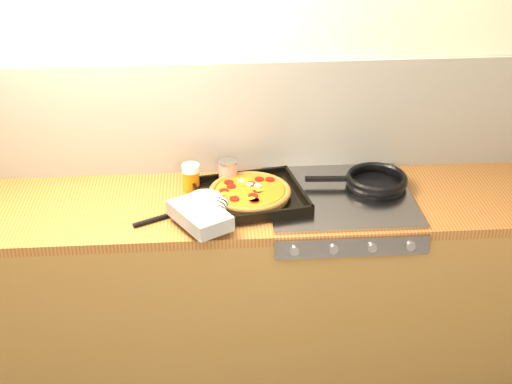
{
  "coord_description": "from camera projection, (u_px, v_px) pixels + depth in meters",
  "views": [
    {
      "loc": [
        -0.09,
        -1.48,
        2.33
      ],
      "look_at": [
        0.1,
        1.08,
        0.95
      ],
      "focal_mm": 50.0,
      "sensor_mm": 36.0,
      "label": 1
    }
  ],
  "objects": [
    {
      "name": "black_spatula",
      "position": [
        168.0,
        216.0,
        2.82
      ],
      "size": [
        0.27,
        0.18,
        0.02
      ],
      "color": "black",
      "rests_on": "counter_run"
    },
    {
      "name": "counter_run",
      "position": [
        233.0,
        290.0,
        3.16
      ],
      "size": [
        3.2,
        0.62,
        0.9
      ],
      "color": "brown",
      "rests_on": "ground"
    },
    {
      "name": "pizza_on_tray",
      "position": [
        236.0,
        198.0,
        2.87
      ],
      "size": [
        0.58,
        0.57,
        0.07
      ],
      "color": "black",
      "rests_on": "stovetop"
    },
    {
      "name": "wooden_spoon",
      "position": [
        266.0,
        175.0,
        3.14
      ],
      "size": [
        0.3,
        0.05,
        0.02
      ],
      "color": "#A67646",
      "rests_on": "counter_run"
    },
    {
      "name": "frying_pan",
      "position": [
        375.0,
        181.0,
        3.03
      ],
      "size": [
        0.44,
        0.28,
        0.04
      ],
      "color": "black",
      "rests_on": "stovetop"
    },
    {
      "name": "stovetop",
      "position": [
        339.0,
        196.0,
        2.97
      ],
      "size": [
        0.6,
        0.56,
        0.02
      ],
      "primitive_type": "cube",
      "color": "gray",
      "rests_on": "counter_run"
    },
    {
      "name": "tomato_can",
      "position": [
        228.0,
        174.0,
        3.04
      ],
      "size": [
        0.09,
        0.09,
        0.11
      ],
      "color": "#AC110D",
      "rests_on": "counter_run"
    },
    {
      "name": "room_shell",
      "position": [
        228.0,
        119.0,
        3.08
      ],
      "size": [
        3.2,
        3.2,
        3.2
      ],
      "color": "white",
      "rests_on": "ground"
    },
    {
      "name": "juice_glass",
      "position": [
        191.0,
        178.0,
        3.0
      ],
      "size": [
        0.08,
        0.08,
        0.12
      ],
      "color": "orange",
      "rests_on": "counter_run"
    }
  ]
}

